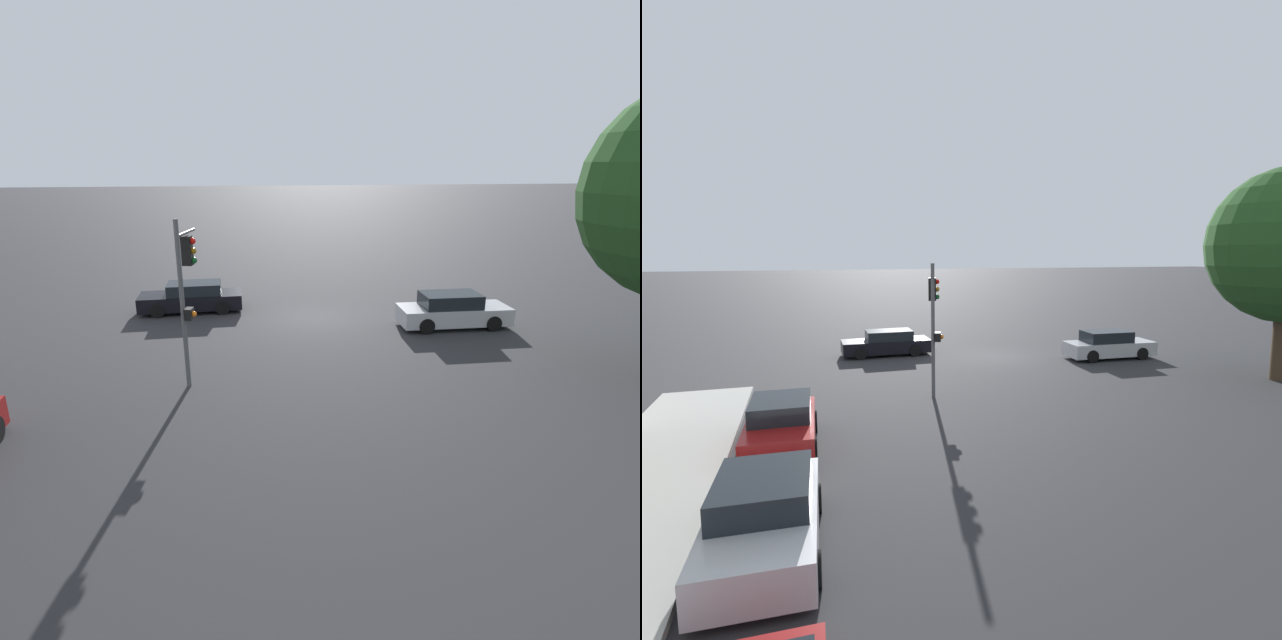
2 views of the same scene
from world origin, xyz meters
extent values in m
plane|color=#28282B|center=(0.00, 0.00, 0.00)|extent=(300.00, 300.00, 0.00)
cylinder|color=#515456|center=(5.09, 6.54, 2.60)|extent=(0.14, 0.14, 5.20)
cylinder|color=#515456|center=(4.90, 5.72, 4.70)|extent=(0.47, 1.66, 0.10)
cube|color=black|center=(4.90, 5.72, 4.15)|extent=(0.36, 0.36, 0.90)
sphere|color=red|center=(4.71, 5.76, 4.45)|extent=(0.20, 0.20, 0.20)
sphere|color=#99660F|center=(4.71, 5.76, 4.15)|extent=(0.20, 0.20, 0.20)
sphere|color=#0F511E|center=(4.71, 5.76, 3.85)|extent=(0.20, 0.20, 0.20)
cube|color=black|center=(4.91, 6.58, 2.38)|extent=(0.29, 0.39, 0.35)
sphere|color=orange|center=(4.78, 6.61, 2.38)|extent=(0.18, 0.18, 0.18)
cube|color=#B7B7BC|center=(-5.69, 2.29, 0.54)|extent=(4.76, 2.00, 0.72)
cube|color=black|center=(-5.50, 2.28, 1.18)|extent=(2.51, 1.67, 0.58)
cylinder|color=black|center=(-7.18, 1.54, 0.33)|extent=(0.66, 0.25, 0.65)
cylinder|color=black|center=(-7.10, 3.18, 0.33)|extent=(0.66, 0.25, 0.65)
cylinder|color=black|center=(-4.29, 1.39, 0.33)|extent=(0.66, 0.25, 0.65)
cylinder|color=black|center=(-4.20, 3.04, 0.33)|extent=(0.66, 0.25, 0.65)
cube|color=black|center=(5.55, -2.14, 0.52)|extent=(4.73, 1.81, 0.68)
cube|color=black|center=(5.37, -2.13, 1.11)|extent=(2.46, 1.58, 0.52)
cylinder|color=black|center=(7.02, -1.30, 0.32)|extent=(0.64, 0.22, 0.64)
cylinder|color=black|center=(7.02, -2.98, 0.32)|extent=(0.64, 0.22, 0.64)
cylinder|color=black|center=(4.09, -1.29, 0.32)|extent=(0.64, 0.22, 0.64)
cylinder|color=black|center=(4.09, -2.97, 0.32)|extent=(0.64, 0.22, 0.64)
camera|label=1|loc=(3.57, 21.45, 6.68)|focal=28.00mm
camera|label=2|loc=(9.76, 24.84, 5.56)|focal=28.00mm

